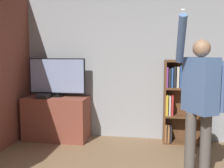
{
  "coord_description": "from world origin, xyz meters",
  "views": [
    {
      "loc": [
        0.22,
        -1.7,
        1.6
      ],
      "look_at": [
        -0.43,
        2.09,
        1.14
      ],
      "focal_mm": 42.0,
      "sensor_mm": 36.0,
      "label": 1
    }
  ],
  "objects_px": {
    "bookshelf": "(181,101)",
    "person": "(200,97)",
    "television": "(57,77)",
    "game_console": "(43,96)"
  },
  "relations": [
    {
      "from": "bookshelf",
      "to": "person",
      "type": "height_order",
      "value": "person"
    },
    {
      "from": "television",
      "to": "person",
      "type": "height_order",
      "value": "person"
    },
    {
      "from": "television",
      "to": "bookshelf",
      "type": "xyz_separation_m",
      "value": [
        2.25,
        0.1,
        -0.39
      ]
    },
    {
      "from": "television",
      "to": "game_console",
      "type": "xyz_separation_m",
      "value": [
        -0.19,
        -0.21,
        -0.33
      ]
    },
    {
      "from": "person",
      "to": "bookshelf",
      "type": "bearing_deg",
      "value": 153.02
    },
    {
      "from": "person",
      "to": "game_console",
      "type": "bearing_deg",
      "value": -144.42
    },
    {
      "from": "television",
      "to": "person",
      "type": "xyz_separation_m",
      "value": [
        2.32,
        -1.35,
        -0.09
      ]
    },
    {
      "from": "television",
      "to": "game_console",
      "type": "height_order",
      "value": "television"
    },
    {
      "from": "game_console",
      "to": "bookshelf",
      "type": "height_order",
      "value": "bookshelf"
    },
    {
      "from": "bookshelf",
      "to": "person",
      "type": "xyz_separation_m",
      "value": [
        0.08,
        -1.45,
        0.31
      ]
    }
  ]
}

